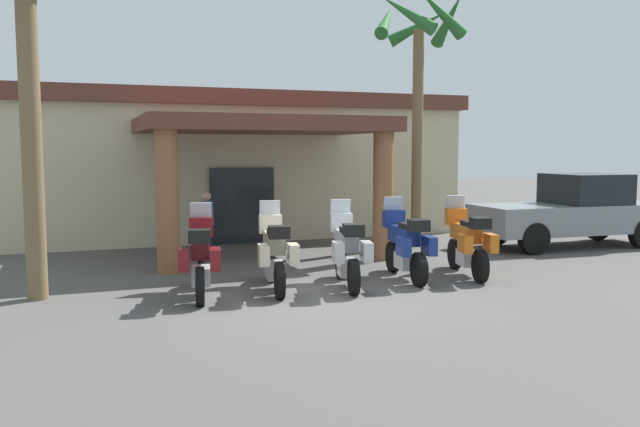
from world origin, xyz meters
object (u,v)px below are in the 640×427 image
(motorcycle_silver, at_px, (347,250))
(motorcycle_orange, at_px, (468,242))
(motel_building, at_px, (221,163))
(motorcycle_blue, at_px, (406,245))
(motorcycle_cream, at_px, (275,253))
(motorcycle_maroon, at_px, (201,257))
(palm_tree_near_portico, at_px, (419,55))
(palm_tree_roadside, at_px, (26,26))
(pickup_truck_gray, at_px, (573,212))
(pedestrian, at_px, (207,221))

(motorcycle_silver, xyz_separation_m, motorcycle_orange, (2.75, 0.22, 0.00))
(motel_building, relative_size, motorcycle_blue, 6.50)
(motorcycle_cream, relative_size, motorcycle_orange, 1.01)
(motorcycle_maroon, distance_m, motorcycle_blue, 4.14)
(motorcycle_maroon, relative_size, motorcycle_cream, 1.00)
(palm_tree_near_portico, bearing_deg, motorcycle_maroon, -146.18)
(motorcycle_cream, distance_m, motorcycle_orange, 4.13)
(motorcycle_cream, bearing_deg, palm_tree_roadside, 89.74)
(motorcycle_maroon, height_order, palm_tree_near_portico, palm_tree_near_portico)
(pickup_truck_gray, bearing_deg, palm_tree_roadside, -170.14)
(motorcycle_maroon, xyz_separation_m, motorcycle_orange, (5.51, 0.14, 0.00))
(pickup_truck_gray, bearing_deg, palm_tree_near_portico, 158.93)
(motorcycle_cream, xyz_separation_m, motorcycle_blue, (2.75, 0.14, 0.00))
(motorcycle_orange, bearing_deg, motorcycle_maroon, 103.68)
(pedestrian, xyz_separation_m, palm_tree_near_portico, (5.77, 0.49, 4.17))
(motorcycle_maroon, height_order, pedestrian, pedestrian)
(motorcycle_silver, distance_m, pedestrian, 4.44)
(motel_building, bearing_deg, palm_tree_near_portico, -48.05)
(motorcycle_blue, xyz_separation_m, pedestrian, (-3.40, 3.66, 0.23))
(motorcycle_cream, relative_size, palm_tree_roadside, 0.34)
(motel_building, distance_m, pickup_truck_gray, 10.51)
(motel_building, distance_m, motorcycle_orange, 9.72)
(pedestrian, bearing_deg, palm_tree_near_portico, -141.16)
(motel_building, xyz_separation_m, palm_tree_near_portico, (4.47, -4.75, 2.93))
(motel_building, bearing_deg, motorcycle_cream, -95.52)
(motorcycle_maroon, relative_size, pedestrian, 1.36)
(motorcycle_maroon, height_order, pickup_truck_gray, pickup_truck_gray)
(motorcycle_maroon, xyz_separation_m, palm_tree_near_portico, (6.51, 4.36, 4.40))
(motorcycle_silver, height_order, palm_tree_near_portico, palm_tree_near_portico)
(motel_building, height_order, pickup_truck_gray, motel_building)
(motorcycle_silver, xyz_separation_m, palm_tree_roadside, (-5.50, 0.80, 3.97))
(motel_building, xyz_separation_m, pickup_truck_gray, (8.32, -6.29, -1.23))
(motorcycle_maroon, distance_m, pedestrian, 3.95)
(motorcycle_maroon, xyz_separation_m, motorcycle_cream, (1.38, 0.07, 0.00))
(motel_building, bearing_deg, motorcycle_orange, -70.17)
(pedestrian, bearing_deg, palm_tree_roadside, 76.18)
(motorcycle_maroon, relative_size, palm_tree_near_portico, 0.33)
(motel_building, height_order, motorcycle_blue, motel_building)
(motorcycle_maroon, distance_m, motorcycle_cream, 1.38)
(motorcycle_maroon, bearing_deg, motorcycle_cream, -77.13)
(pickup_truck_gray, xyz_separation_m, palm_tree_near_portico, (-3.85, 1.55, 4.16))
(motorcycle_maroon, distance_m, palm_tree_roadside, 4.88)
(motorcycle_maroon, xyz_separation_m, pickup_truck_gray, (10.36, 2.82, 0.24))
(motorcycle_silver, relative_size, motorcycle_orange, 1.00)
(motorcycle_blue, relative_size, motorcycle_orange, 1.01)
(pickup_truck_gray, bearing_deg, motorcycle_cream, -162.25)
(pedestrian, bearing_deg, pickup_truck_gray, -152.26)
(motorcycle_cream, bearing_deg, palm_tree_near_portico, -41.47)
(motorcycle_cream, height_order, pickup_truck_gray, pickup_truck_gray)
(pedestrian, relative_size, palm_tree_near_portico, 0.24)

